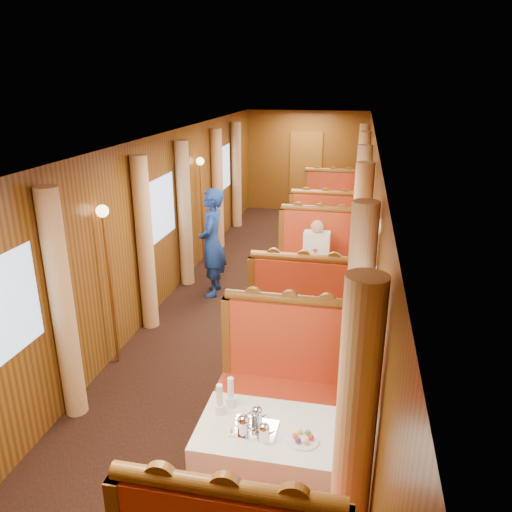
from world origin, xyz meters
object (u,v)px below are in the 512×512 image
(teapot_right, at_px, (264,434))
(teapot_back, at_px, (257,417))
(rose_vase_far, at_px, (329,198))
(steward, at_px, (212,243))
(banquette_mid_aft, at_px, (317,263))
(fruit_plate, at_px, (303,438))
(table_near, at_px, (266,466))
(tea_tray, at_px, (254,429))
(passenger, at_px, (316,250))
(banquette_mid_fwd, at_px, (303,319))
(table_mid, at_px, (311,291))
(banquette_far_fwd, at_px, (324,236))
(banquette_far_aft, at_px, (331,210))
(table_far, at_px, (327,224))
(teapot_left, at_px, (244,428))
(banquette_near_aft, at_px, (285,387))
(rose_vase_mid, at_px, (315,254))

(teapot_right, bearing_deg, teapot_back, 105.29)
(rose_vase_far, relative_size, steward, 0.21)
(banquette_mid_aft, relative_size, fruit_plate, 5.66)
(teapot_back, bearing_deg, table_near, -29.01)
(tea_tray, xyz_separation_m, passenger, (0.08, 4.26, -0.02))
(banquette_mid_fwd, distance_m, tea_tray, 2.56)
(banquette_mid_fwd, xyz_separation_m, teapot_back, (-0.08, -2.46, 0.38))
(table_mid, relative_size, passenger, 1.38)
(banquette_far_fwd, height_order, passenger, banquette_far_fwd)
(banquette_far_aft, distance_m, teapot_right, 8.18)
(table_far, xyz_separation_m, tea_tray, (-0.08, -7.05, 0.38))
(table_mid, distance_m, rose_vase_far, 3.56)
(table_near, xyz_separation_m, teapot_left, (-0.15, -0.12, 0.44))
(teapot_left, distance_m, teapot_back, 0.16)
(table_near, xyz_separation_m, tea_tray, (-0.08, -0.05, 0.38))
(teapot_right, distance_m, fruit_plate, 0.29)
(passenger, bearing_deg, banquette_near_aft, -90.00)
(banquette_far_aft, distance_m, teapot_back, 8.00)
(banquette_mid_fwd, distance_m, teapot_right, 2.67)
(teapot_left, distance_m, rose_vase_far, 7.14)
(banquette_mid_aft, bearing_deg, steward, -160.10)
(banquette_far_fwd, bearing_deg, passenger, -90.00)
(banquette_mid_aft, distance_m, banquette_far_fwd, 1.47)
(teapot_back, distance_m, passenger, 4.19)
(banquette_mid_aft, xyz_separation_m, teapot_back, (-0.08, -4.49, 0.38))
(table_near, relative_size, teapot_right, 7.40)
(table_near, relative_size, banquette_far_aft, 0.78)
(banquette_far_aft, bearing_deg, teapot_back, -90.58)
(banquette_far_fwd, bearing_deg, table_mid, -90.00)
(rose_vase_mid, bearing_deg, table_near, -90.63)
(teapot_right, distance_m, teapot_back, 0.20)
(banquette_mid_fwd, xyz_separation_m, rose_vase_mid, (0.04, 1.04, 0.50))
(tea_tray, distance_m, fruit_plate, 0.38)
(table_mid, bearing_deg, table_far, 90.00)
(banquette_near_aft, xyz_separation_m, teapot_left, (-0.15, -1.14, 0.39))
(table_mid, bearing_deg, banquette_mid_aft, 90.00)
(banquette_mid_aft, bearing_deg, banquette_near_aft, -90.00)
(rose_vase_far, bearing_deg, fruit_plate, -87.63)
(rose_vase_far, bearing_deg, banquette_far_aft, 89.66)
(table_mid, distance_m, teapot_back, 3.50)
(teapot_right, bearing_deg, rose_vase_mid, 78.57)
(banquette_near_aft, bearing_deg, banquette_far_aft, 90.00)
(banquette_mid_fwd, height_order, banquette_far_fwd, same)
(banquette_near_aft, relative_size, table_far, 1.28)
(table_near, distance_m, table_far, 7.00)
(table_near, bearing_deg, banquette_far_aft, 90.00)
(teapot_right, bearing_deg, banquette_far_aft, 79.10)
(banquette_near_aft, bearing_deg, banquette_mid_fwd, 90.00)
(banquette_mid_fwd, relative_size, tea_tray, 3.94)
(rose_vase_mid, height_order, passenger, passenger)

